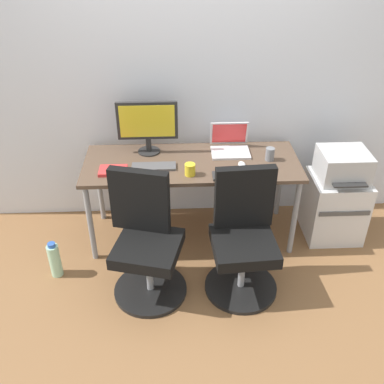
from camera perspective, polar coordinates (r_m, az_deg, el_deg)
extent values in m
plane|color=brown|center=(3.90, -0.03, -5.39)|extent=(5.28, 5.28, 0.00)
cube|color=silver|center=(3.63, -0.34, 15.05)|extent=(4.40, 0.04, 2.60)
cube|color=brown|center=(3.50, -0.04, 3.71)|extent=(1.70, 0.64, 0.03)
cylinder|color=gray|center=(3.53, -12.98, -3.98)|extent=(0.04, 0.04, 0.69)
cylinder|color=gray|center=(3.59, 13.07, -3.27)|extent=(0.04, 0.04, 0.69)
cylinder|color=gray|center=(3.97, -11.85, 0.77)|extent=(0.04, 0.04, 0.69)
cylinder|color=gray|center=(4.03, 11.26, 1.33)|extent=(0.04, 0.04, 0.69)
cylinder|color=black|center=(3.39, -5.35, -12.40)|extent=(0.54, 0.54, 0.03)
cylinder|color=gray|center=(3.26, -5.52, -10.13)|extent=(0.05, 0.05, 0.34)
cube|color=black|center=(3.12, -5.73, -7.25)|extent=(0.54, 0.54, 0.09)
cube|color=black|center=(3.09, -6.76, -1.09)|extent=(0.42, 0.17, 0.48)
cylinder|color=black|center=(3.42, 6.28, -12.01)|extent=(0.54, 0.54, 0.03)
cylinder|color=gray|center=(3.29, 6.47, -9.74)|extent=(0.05, 0.05, 0.34)
cube|color=black|center=(3.15, 6.72, -6.88)|extent=(0.47, 0.47, 0.09)
cube|color=black|center=(3.13, 6.77, -0.68)|extent=(0.42, 0.10, 0.48)
cube|color=silver|center=(3.93, 17.86, -1.78)|extent=(0.46, 0.43, 0.56)
cube|color=#4C4C4C|center=(3.72, 19.09, -2.65)|extent=(0.41, 0.01, 0.04)
cube|color=#B7B7B7|center=(3.73, 18.89, 3.27)|extent=(0.38, 0.34, 0.24)
cube|color=#262626|center=(3.60, 19.72, 0.84)|extent=(0.27, 0.06, 0.01)
cylinder|color=#A5D8B2|center=(3.58, -17.27, -8.45)|extent=(0.09, 0.09, 0.28)
cylinder|color=#2D59B2|center=(3.48, -17.69, -6.53)|extent=(0.06, 0.06, 0.03)
cylinder|color=#262626|center=(3.65, -5.56, 5.27)|extent=(0.18, 0.18, 0.01)
cylinder|color=#262626|center=(3.62, -5.61, 6.12)|extent=(0.04, 0.04, 0.11)
cube|color=#262626|center=(3.53, -5.80, 9.15)|extent=(0.48, 0.03, 0.31)
cube|color=yellow|center=(3.52, -5.81, 9.04)|extent=(0.43, 0.00, 0.26)
cube|color=silver|center=(3.62, 4.97, 5.09)|extent=(0.31, 0.22, 0.02)
cube|color=silver|center=(3.68, 4.82, 7.58)|extent=(0.31, 0.05, 0.21)
cube|color=red|center=(3.68, 4.83, 7.55)|extent=(0.28, 0.04, 0.18)
cube|color=#515156|center=(3.42, -4.95, 3.28)|extent=(0.34, 0.12, 0.02)
cube|color=#2D2D2D|center=(3.31, 5.62, 2.11)|extent=(0.34, 0.12, 0.02)
ellipsoid|color=silver|center=(3.44, 6.45, 3.53)|extent=(0.06, 0.10, 0.03)
ellipsoid|color=#2D2D2D|center=(3.34, 10.19, 2.21)|extent=(0.06, 0.10, 0.03)
cylinder|color=yellow|center=(3.29, -0.26, 2.92)|extent=(0.08, 0.08, 0.09)
cylinder|color=slate|center=(3.54, 10.02, 4.83)|extent=(0.07, 0.07, 0.10)
cube|color=red|center=(3.40, -10.15, 2.73)|extent=(0.21, 0.15, 0.03)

